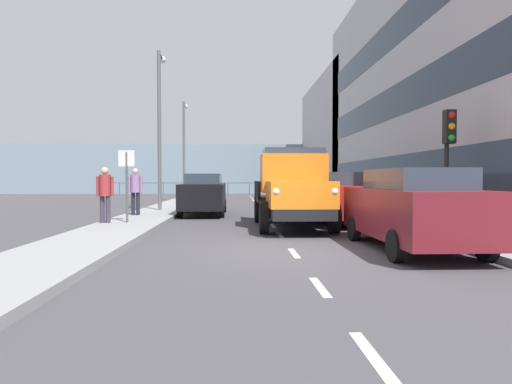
{
  "coord_description": "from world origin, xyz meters",
  "views": [
    {
      "loc": [
        1.15,
        9.01,
        1.52
      ],
      "look_at": [
        0.34,
        -9.44,
        0.94
      ],
      "focal_mm": 30.25,
      "sensor_mm": 36.0,
      "label": 1
    }
  ],
  "objects": [
    {
      "name": "building_far_block",
      "position": [
        -9.03,
        -27.15,
        4.89
      ],
      "size": [
        6.98,
        15.78,
        9.78
      ],
      "color": "#B7B2B7",
      "rests_on": "ground_plane"
    },
    {
      "name": "sidewalk_left",
      "position": [
        -4.52,
        -10.97,
        0.07
      ],
      "size": [
        2.04,
        41.69,
        0.15
      ],
      "primitive_type": "cube",
      "color": "gray",
      "rests_on": "ground_plane"
    },
    {
      "name": "pedestrian_couple_b",
      "position": [
        4.97,
        -7.36,
        1.18
      ],
      "size": [
        0.53,
        0.34,
        1.75
      ],
      "color": "black",
      "rests_on": "sidewalk_right"
    },
    {
      "name": "traffic_light_near",
      "position": [
        -4.52,
        -2.33,
        2.47
      ],
      "size": [
        0.28,
        0.41,
        3.2
      ],
      "color": "black",
      "rests_on": "sidewalk_left"
    },
    {
      "name": "car_black_oppositeside_0",
      "position": [
        2.55,
        -9.11,
        0.9
      ],
      "size": [
        1.81,
        4.39,
        1.72
      ],
      "color": "black",
      "rests_on": "ground_plane"
    },
    {
      "name": "sea_horizon",
      "position": [
        0.0,
        -34.82,
        2.5
      ],
      "size": [
        80.0,
        0.8,
        5.0
      ],
      "primitive_type": "cube",
      "color": "gray",
      "rests_on": "ground_plane"
    },
    {
      "name": "truck_vintage_orange",
      "position": [
        -0.55,
        -4.02,
        1.18
      ],
      "size": [
        2.17,
        5.64,
        2.43
      ],
      "color": "black",
      "rests_on": "ground_plane"
    },
    {
      "name": "ground_plane",
      "position": [
        0.0,
        -10.97,
        0.0
      ],
      "size": [
        80.0,
        80.0,
        0.0
      ],
      "primitive_type": "plane",
      "color": "#423F44"
    },
    {
      "name": "street_sign",
      "position": [
        4.6,
        -4.6,
        1.68
      ],
      "size": [
        0.5,
        0.07,
        2.25
      ],
      "color": "#4C4C4C",
      "rests_on": "sidewalk_right"
    },
    {
      "name": "road_centreline_markings",
      "position": [
        0.0,
        -10.08,
        0.0
      ],
      "size": [
        0.12,
        37.67,
        0.01
      ],
      "color": "silver",
      "rests_on": "ground_plane"
    },
    {
      "name": "seawall_railing",
      "position": [
        -0.0,
        -31.22,
        0.92
      ],
      "size": [
        28.08,
        0.08,
        1.2
      ],
      "color": "#4C5156",
      "rests_on": "ground_plane"
    },
    {
      "name": "car_maroon_kerbside_near",
      "position": [
        -2.55,
        0.03,
        0.9
      ],
      "size": [
        1.86,
        4.47,
        1.72
      ],
      "color": "maroon",
      "rests_on": "ground_plane"
    },
    {
      "name": "pedestrian_strolling",
      "position": [
        5.23,
        -4.47,
        1.16
      ],
      "size": [
        0.53,
        0.34,
        1.72
      ],
      "color": "#383342",
      "rests_on": "sidewalk_right"
    },
    {
      "name": "building_terrace",
      "position": [
        -9.01,
        -9.78,
        5.75
      ],
      "size": [
        6.99,
        22.6,
        11.51
      ],
      "color": "#B7B2B7",
      "rests_on": "ground_plane"
    },
    {
      "name": "lamp_post_promenade",
      "position": [
        4.55,
        -10.19,
        4.25
      ],
      "size": [
        0.32,
        1.14,
        6.94
      ],
      "color": "#59595B",
      "rests_on": "sidewalk_right"
    },
    {
      "name": "car_red_kerbside_1",
      "position": [
        -2.55,
        -5.4,
        0.9
      ],
      "size": [
        1.84,
        4.58,
        1.72
      ],
      "color": "#B21E1E",
      "rests_on": "ground_plane"
    },
    {
      "name": "sidewalk_right",
      "position": [
        4.52,
        -10.97,
        0.07
      ],
      "size": [
        2.04,
        41.69,
        0.15
      ],
      "primitive_type": "cube",
      "color": "gray",
      "rests_on": "ground_plane"
    },
    {
      "name": "lamp_post_far",
      "position": [
        4.59,
        -19.29,
        3.94
      ],
      "size": [
        0.32,
        1.14,
        6.35
      ],
      "color": "#59595B",
      "rests_on": "sidewalk_right"
    }
  ]
}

